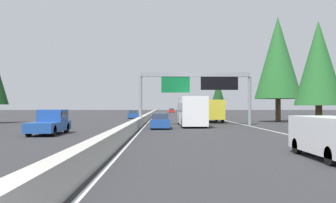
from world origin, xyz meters
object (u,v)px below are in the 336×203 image
box_truck_near_center (212,110)px  conifer_right_mid (278,58)px  oncoming_far (134,115)px  bus_mid_right (191,110)px  sedan_mid_center (172,111)px  oncoming_near (50,122)px  conifer_right_far (218,93)px  sign_gantry_overhead (197,83)px  minivan_distant_a (333,135)px  pickup_far_right (190,111)px  conifer_right_near (319,63)px  sedan_mid_left (160,121)px

box_truck_near_center → conifer_right_mid: conifer_right_mid is taller
box_truck_near_center → conifer_right_mid: size_ratio=0.59×
oncoming_far → bus_mid_right: bearing=18.1°
sedan_mid_center → oncoming_near: size_ratio=0.79×
oncoming_far → conifer_right_far: 37.28m
conifer_right_far → sign_gantry_overhead: bearing=169.2°
sedan_mid_center → conifer_right_mid: (-73.92, -12.74, 8.06)m
box_truck_near_center → conifer_right_far: size_ratio=0.95×
bus_mid_right → oncoming_far: bus_mid_right is taller
minivan_distant_a → bus_mid_right: size_ratio=0.43×
box_truck_near_center → bus_mid_right: bearing=159.7°
pickup_far_right → oncoming_near: 66.54m
sign_gantry_overhead → conifer_right_near: 13.27m
sedan_mid_left → pickup_far_right: pickup_far_right is taller
sedan_mid_center → conifer_right_mid: conifer_right_mid is taller
minivan_distant_a → conifer_right_mid: size_ratio=0.35×
bus_mid_right → oncoming_far: 26.19m
sign_gantry_overhead → minivan_distant_a: 27.92m
box_truck_near_center → sedan_mid_center: bearing=2.8°
minivan_distant_a → conifer_right_far: 83.16m
sign_gantry_overhead → oncoming_near: sign_gantry_overhead is taller
sign_gantry_overhead → box_truck_near_center: 9.24m
pickup_far_right → bus_mid_right: (-52.30, 3.76, 0.80)m
sedan_mid_center → conifer_right_far: (-27.47, -11.42, 4.76)m
pickup_far_right → oncoming_near: same height
conifer_right_far → sedan_mid_left: bearing=166.7°
pickup_far_right → conifer_right_near: 59.84m
bus_mid_right → conifer_right_near: (-6.85, -11.23, 4.39)m
sign_gantry_overhead → minivan_distant_a: (-27.49, -2.99, -3.79)m
pickup_far_right → conifer_right_mid: (-42.40, -8.85, 7.83)m
minivan_distant_a → conifer_right_near: size_ratio=0.50×
pickup_far_right → conifer_right_near: conifer_right_near is taller
conifer_right_near → conifer_right_far: bearing=-0.1°
box_truck_near_center → sedan_mid_center: 74.50m
box_truck_near_center → pickup_far_right: 42.89m
box_truck_near_center → pickup_far_right: box_truck_near_center is taller
box_truck_near_center → oncoming_near: box_truck_near_center is taller
sign_gantry_overhead → conifer_right_far: conifer_right_far is taller
sedan_mid_left → bus_mid_right: bearing=-31.4°
pickup_far_right → conifer_right_mid: size_ratio=0.39×
sedan_mid_left → box_truck_near_center: (14.87, -6.81, 0.93)m
sedan_mid_center → conifer_right_near: bearing=-172.9°
sedan_mid_center → oncoming_far: 59.47m
oncoming_far → minivan_distant_a: bearing=13.0°
sedan_mid_left → conifer_right_far: 63.70m
sign_gantry_overhead → conifer_right_near: (-8.00, -10.49, 1.36)m
conifer_right_mid → conifer_right_far: (46.45, 1.32, -3.29)m
pickup_far_right → conifer_right_far: conifer_right_far is taller
sedan_mid_center → bus_mid_right: bearing=-179.9°
oncoming_near → conifer_right_near: (5.58, -22.90, 5.19)m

